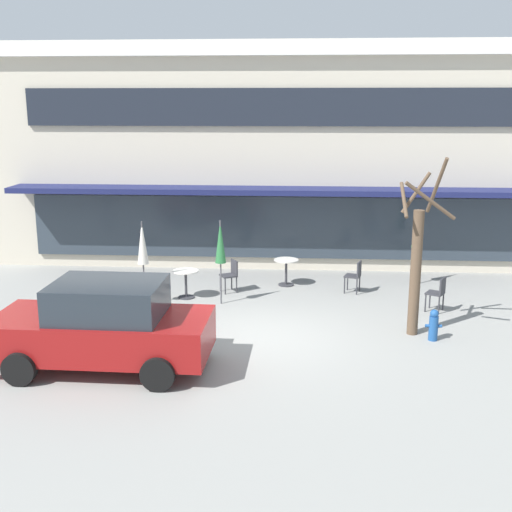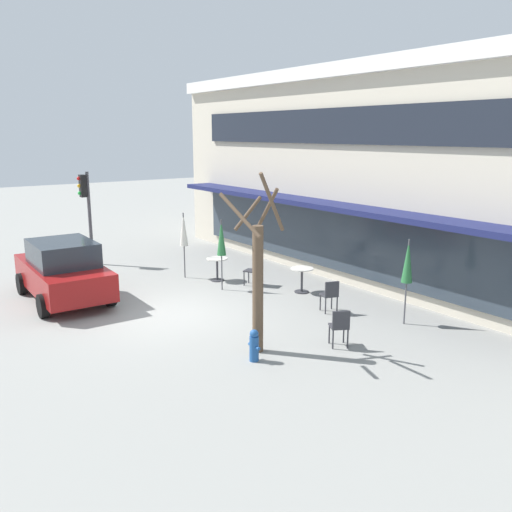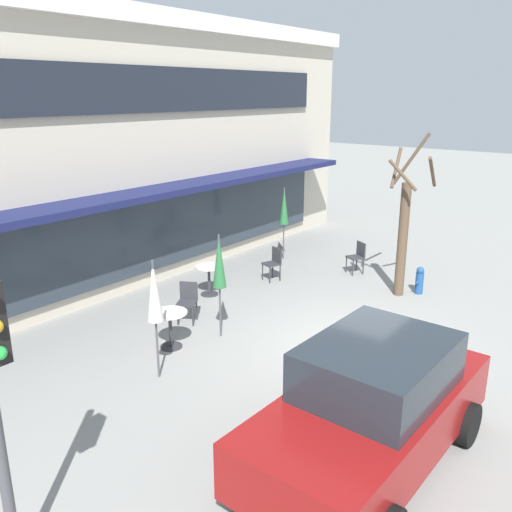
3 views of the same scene
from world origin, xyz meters
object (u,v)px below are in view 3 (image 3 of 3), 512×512
cafe_chair_1 (358,255)px  cafe_chair_2 (188,299)px  parked_sedan (372,405)px  cafe_table_streetside (209,275)px  cafe_table_near_wall (170,323)px  fire_hydrant (420,280)px  patio_umbrella_cream_folded (284,207)px  cafe_chair_0 (274,261)px  street_tree (404,229)px  patio_umbrella_green_folded (154,292)px  patio_umbrella_corner_open (219,262)px

cafe_chair_1 → cafe_chair_2: bearing=165.5°
parked_sedan → cafe_table_streetside: bearing=60.8°
cafe_table_near_wall → cafe_chair_2: (1.14, 0.65, 0.01)m
cafe_table_streetside → fire_hydrant: (3.33, -4.14, -0.16)m
patio_umbrella_cream_folded → parked_sedan: (-7.08, -6.41, -0.75)m
cafe_table_streetside → cafe_chair_1: (3.83, -2.13, 0.01)m
cafe_chair_0 → cafe_chair_2: 3.41m
street_tree → parked_sedan: bearing=-159.8°
cafe_table_near_wall → fire_hydrant: bearing=-24.7°
patio_umbrella_green_folded → street_tree: bearing=-14.5°
parked_sedan → fire_hydrant: parked_sedan is taller
patio_umbrella_cream_folded → fire_hydrant: (-0.35, -4.44, -1.27)m
patio_umbrella_corner_open → cafe_chair_2: bearing=82.4°
patio_umbrella_green_folded → cafe_chair_2: bearing=32.4°
cafe_chair_0 → cafe_chair_2: same height
cafe_chair_0 → cafe_chair_1: bearing=-38.1°
cafe_chair_0 → street_tree: 3.53m
cafe_chair_0 → cafe_chair_1: 2.45m
cafe_table_streetside → cafe_table_near_wall: bearing=-152.3°
patio_umbrella_green_folded → patio_umbrella_corner_open: same height
patio_umbrella_corner_open → street_tree: bearing=-22.9°
cafe_chair_2 → fire_hydrant: bearing=-35.1°
patio_umbrella_green_folded → cafe_chair_1: bearing=-0.4°
fire_hydrant → cafe_table_near_wall: bearing=155.3°
patio_umbrella_corner_open → fire_hydrant: size_ratio=3.12×
cafe_table_streetside → patio_umbrella_corner_open: (-1.65, -1.83, 1.11)m
patio_umbrella_green_folded → parked_sedan: 4.11m
fire_hydrant → street_tree: bearing=136.0°
parked_sedan → fire_hydrant: (6.74, 1.97, -0.53)m
cafe_table_near_wall → cafe_table_streetside: (2.64, 1.39, 0.00)m
patio_umbrella_green_folded → cafe_chair_2: size_ratio=2.47×
cafe_chair_0 → cafe_table_near_wall: bearing=-170.3°
patio_umbrella_green_folded → cafe_chair_1: (7.43, -0.05, -1.10)m
patio_umbrella_green_folded → parked_sedan: patio_umbrella_green_folded is taller
cafe_chair_2 → street_tree: 5.51m
cafe_chair_1 → fire_hydrant: size_ratio=1.26×
cafe_table_streetside → street_tree: bearing=-52.0°
patio_umbrella_green_folded → cafe_chair_0: bearing=14.9°
cafe_table_streetside → patio_umbrella_cream_folded: bearing=4.7°
cafe_chair_1 → fire_hydrant: 2.08m
cafe_table_streetside → fire_hydrant: 5.31m
patio_umbrella_green_folded → street_tree: size_ratio=0.55×
cafe_table_streetside → parked_sedan: 7.01m
patio_umbrella_cream_folded → patio_umbrella_corner_open: same height
cafe_chair_1 → parked_sedan: bearing=-151.2°
cafe_table_streetside → fire_hydrant: size_ratio=1.08×
patio_umbrella_corner_open → fire_hydrant: 5.63m
patio_umbrella_corner_open → cafe_chair_2: patio_umbrella_corner_open is taller
cafe_table_near_wall → patio_umbrella_green_folded: (-0.96, -0.69, 1.11)m
cafe_table_near_wall → street_tree: (5.59, -2.38, 1.18)m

